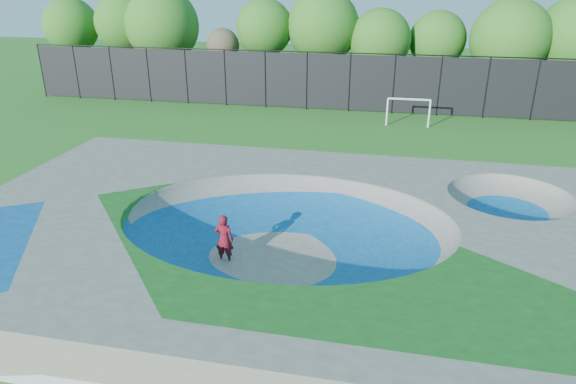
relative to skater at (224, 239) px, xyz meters
name	(u,v)px	position (x,y,z in m)	size (l,w,h in m)	color
ground	(286,257)	(1.89, 0.74, -0.85)	(120.00, 120.00, 0.00)	#23631B
skate_deck	(286,237)	(1.89, 0.74, -0.10)	(22.00, 14.00, 1.50)	gray
skater	(224,239)	(0.00, 0.00, 0.00)	(0.62, 0.41, 1.71)	red
skateboard	(225,261)	(0.00, 0.00, -0.83)	(0.78, 0.22, 0.05)	black
soccer_goal	(409,107)	(5.92, 18.50, 0.38)	(2.71, 0.12, 1.79)	white
fence	(350,81)	(1.89, 21.74, 1.24)	(48.09, 0.09, 4.04)	black
treeline	(401,32)	(5.12, 26.45, 4.16)	(53.93, 7.29, 8.45)	#492F24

